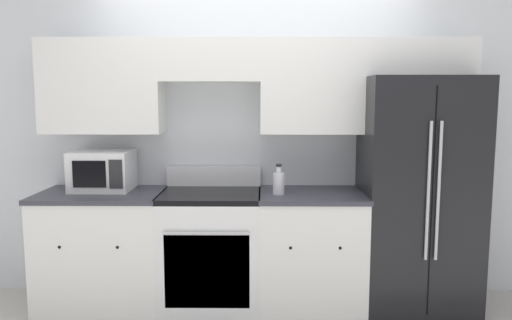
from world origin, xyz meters
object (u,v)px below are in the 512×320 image
(refrigerator, at_px, (417,194))
(bottle, at_px, (279,182))
(microwave, at_px, (103,170))
(oven_range, at_px, (211,249))

(refrigerator, distance_m, bottle, 1.07)
(microwave, bearing_deg, bottle, -6.59)
(refrigerator, height_order, bottle, refrigerator)
(oven_range, height_order, microwave, microwave)
(oven_range, distance_m, refrigerator, 1.64)
(bottle, bearing_deg, refrigerator, 4.90)
(bottle, bearing_deg, microwave, 173.41)
(oven_range, bearing_deg, microwave, 173.38)
(oven_range, xyz_separation_m, refrigerator, (1.58, 0.03, 0.43))
(refrigerator, xyz_separation_m, microwave, (-2.43, 0.07, 0.17))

